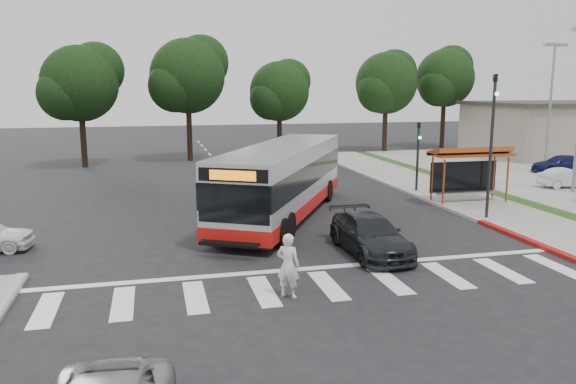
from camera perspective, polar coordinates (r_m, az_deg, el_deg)
name	(u,v)px	position (r m, az deg, el deg)	size (l,w,h in m)	color
ground	(289,242)	(21.89, 0.10, -5.12)	(140.00, 140.00, 0.00)	black
sidewalk_east	(443,192)	(33.19, 15.44, 0.02)	(4.00, 40.00, 0.12)	gray
curb_east	(410,193)	(32.27, 12.33, -0.11)	(0.30, 40.00, 0.15)	#9E9991
curb_east_red	(524,239)	(23.92, 22.84, -4.42)	(0.32, 6.00, 0.15)	maroon
commercial_building	(560,130)	(55.17, 25.90, 5.66)	(14.00, 10.00, 4.40)	gray
building_roof_cap	(562,103)	(55.07, 26.10, 8.09)	(14.60, 10.60, 0.30)	#383330
crosswalk_ladder	(328,285)	(17.31, 4.10, -9.45)	(18.00, 2.60, 0.01)	silver
bus_shelter	(470,158)	(30.29, 17.96, 3.29)	(4.20, 1.60, 2.86)	#9B4019
traffic_signal_ne_tall	(492,135)	(26.47, 20.01, 5.51)	(0.18, 0.37, 6.50)	black
traffic_signal_ne_short	(418,149)	(32.63, 13.07, 4.24)	(0.18, 0.37, 4.00)	black
lot_light_mid	(552,88)	(46.61, 25.21, 9.57)	(1.90, 0.35, 9.01)	gray
tree_ne_a	(387,82)	(52.92, 10.00, 10.93)	(6.16, 5.74, 9.30)	black
tree_ne_b	(445,77)	(57.83, 15.70, 11.18)	(6.16, 5.74, 10.02)	black
tree_north_a	(189,75)	(46.65, -10.07, 11.65)	(6.60, 6.15, 10.17)	black
tree_north_b	(280,90)	(49.78, -0.82, 10.28)	(5.72, 5.33, 8.43)	black
tree_north_c	(81,82)	(44.80, -20.31, 10.41)	(6.16, 5.74, 9.30)	black
transit_bus	(283,181)	(25.85, -0.53, 1.08)	(2.78, 12.85, 3.32)	#B3B5B8
pedestrian	(288,266)	(16.07, 0.02, -7.49)	(0.69, 0.45, 1.89)	white
dark_sedan	(370,235)	(20.52, 8.34, -4.33)	(1.92, 4.73, 1.37)	black
parked_car_1	(568,178)	(37.04, 26.58, 1.29)	(1.19, 3.41, 1.12)	silver
parked_car_3	(561,164)	(43.47, 25.98, 2.59)	(1.64, 4.03, 1.17)	#131642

